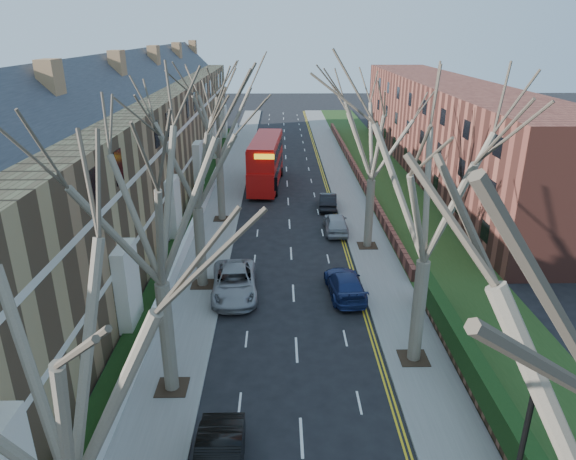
{
  "coord_description": "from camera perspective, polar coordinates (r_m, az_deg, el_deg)",
  "views": [
    {
      "loc": [
        -0.81,
        -12.98,
        15.18
      ],
      "look_at": [
        -0.26,
        18.75,
        2.71
      ],
      "focal_mm": 32.0,
      "sensor_mm": 36.0,
      "label": 1
    }
  ],
  "objects": [
    {
      "name": "tree_right_mid",
      "position": [
        22.67,
        15.84,
        6.29
      ],
      "size": [
        10.5,
        10.5,
        14.71
      ],
      "color": "#6D604E",
      "rests_on": "ground"
    },
    {
      "name": "tree_left_mid",
      "position": [
        20.39,
        -14.87,
        4.73
      ],
      "size": [
        10.5,
        10.5,
        14.71
      ],
      "color": "#6D604E",
      "rests_on": "ground"
    },
    {
      "name": "car_left_far",
      "position": [
        31.48,
        -5.97,
        -5.83
      ],
      "size": [
        3.08,
        5.98,
        1.61
      ],
      "primitive_type": "imported",
      "rotation": [
        0.0,
        0.0,
        0.07
      ],
      "color": "gray",
      "rests_on": "ground"
    },
    {
      "name": "grass_verge_right",
      "position": [
        55.27,
        10.91,
        5.29
      ],
      "size": [
        6.0,
        102.0,
        0.06
      ],
      "color": "#1F3C16",
      "rests_on": "ground"
    },
    {
      "name": "car_right_near",
      "position": [
        31.5,
        6.37,
        -5.98
      ],
      "size": [
        2.39,
        5.15,
        1.46
      ],
      "primitive_type": "imported",
      "rotation": [
        0.0,
        0.0,
        3.21
      ],
      "color": "navy",
      "rests_on": "ground"
    },
    {
      "name": "tree_left_near",
      "position": [
        11.98,
        -25.52,
        -12.36
      ],
      "size": [
        9.8,
        9.8,
        13.73
      ],
      "color": "#6D604E",
      "rests_on": "ground"
    },
    {
      "name": "car_right_far",
      "position": [
        46.5,
        4.45,
        3.27
      ],
      "size": [
        1.86,
        4.44,
        1.43
      ],
      "primitive_type": "imported",
      "rotation": [
        0.0,
        0.0,
        3.06
      ],
      "color": "black",
      "rests_on": "ground"
    },
    {
      "name": "pavement_right",
      "position": [
        54.56,
        6.25,
        5.24
      ],
      "size": [
        3.0,
        102.0,
        0.12
      ],
      "primitive_type": "cube",
      "color": "slate",
      "rests_on": "ground"
    },
    {
      "name": "tree_right_far",
      "position": [
        36.07,
        9.63,
        11.69
      ],
      "size": [
        10.15,
        10.15,
        14.22
      ],
      "color": "#6D604E",
      "rests_on": "ground"
    },
    {
      "name": "double_decker_bus",
      "position": [
        52.96,
        -2.46,
        7.45
      ],
      "size": [
        3.55,
        11.73,
        4.82
      ],
      "rotation": [
        0.0,
        0.0,
        3.07
      ],
      "color": "red",
      "rests_on": "ground"
    },
    {
      "name": "front_wall_left",
      "position": [
        46.82,
        -9.35,
        3.05
      ],
      "size": [
        0.3,
        78.0,
        1.0
      ],
      "color": "white",
      "rests_on": "ground"
    },
    {
      "name": "tree_left_dist",
      "position": [
        41.65,
        -7.94,
        13.51
      ],
      "size": [
        10.5,
        10.5,
        14.71
      ],
      "color": "#6D604E",
      "rests_on": "ground"
    },
    {
      "name": "pavement_left",
      "position": [
        54.38,
        -6.45,
        5.18
      ],
      "size": [
        3.0,
        102.0,
        0.12
      ],
      "primitive_type": "cube",
      "color": "slate",
      "rests_on": "ground"
    },
    {
      "name": "car_right_mid",
      "position": [
        40.99,
        5.34,
        0.78
      ],
      "size": [
        1.86,
        4.52,
        1.53
      ],
      "primitive_type": "imported",
      "rotation": [
        0.0,
        0.0,
        3.13
      ],
      "color": "#9C9EA4",
      "rests_on": "ground"
    },
    {
      "name": "terrace_left",
      "position": [
        46.81,
        -17.07,
        8.63
      ],
      "size": [
        9.7,
        78.0,
        13.6
      ],
      "color": "#8B6846",
      "rests_on": "ground"
    },
    {
      "name": "flats_right",
      "position": [
        59.76,
        17.14,
        10.7
      ],
      "size": [
        13.97,
        54.0,
        10.0
      ],
      "color": "brown",
      "rests_on": "ground"
    },
    {
      "name": "wall_hedge_right",
      "position": [
        22.23,
        23.24,
        -19.85
      ],
      "size": [
        0.7,
        24.0,
        1.8
      ],
      "color": "brown",
      "rests_on": "ground"
    },
    {
      "name": "tree_left_far",
      "position": [
        29.98,
        -10.5,
        9.68
      ],
      "size": [
        10.15,
        10.15,
        14.22
      ],
      "color": "#6D604E",
      "rests_on": "ground"
    }
  ]
}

